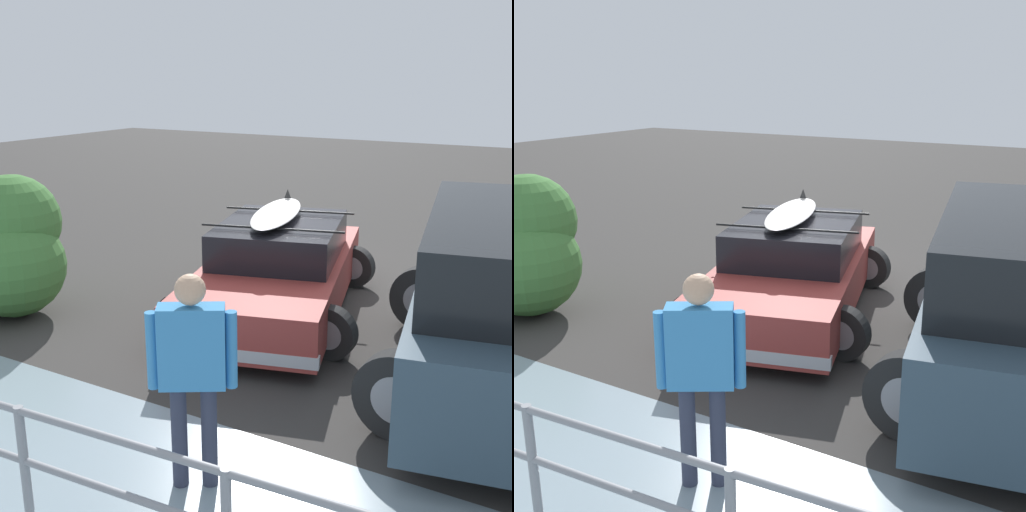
% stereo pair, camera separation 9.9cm
% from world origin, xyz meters
% --- Properties ---
extents(ground_plane, '(44.00, 44.00, 0.02)m').
position_xyz_m(ground_plane, '(0.00, 0.00, -0.01)').
color(ground_plane, '#383533').
rests_on(ground_plane, ground).
extents(sedan_car, '(3.11, 4.66, 1.52)m').
position_xyz_m(sedan_car, '(0.25, 0.61, 0.60)').
color(sedan_car, '#9E3833').
rests_on(sedan_car, ground).
extents(person_bystander, '(0.61, 0.44, 1.78)m').
position_xyz_m(person_bystander, '(-1.01, 4.43, 1.07)').
color(person_bystander, '#33384C').
rests_on(person_bystander, ground).
extents(railing_fence, '(9.98, 0.70, 0.96)m').
position_xyz_m(railing_fence, '(-0.22, 5.42, 0.64)').
color(railing_fence, gray).
rests_on(railing_fence, ground).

